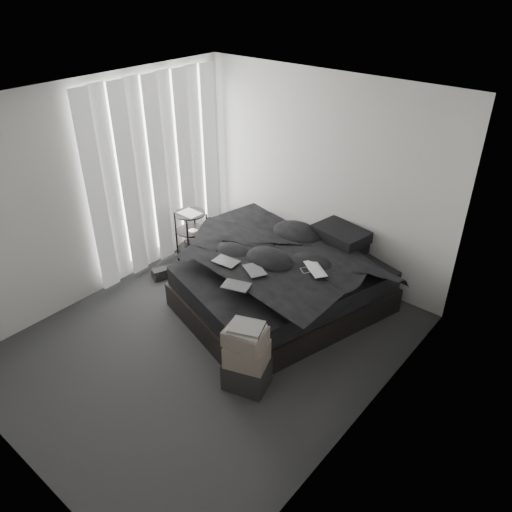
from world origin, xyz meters
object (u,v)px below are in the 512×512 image
Objects in this scene: side_stand at (192,238)px; box_lower at (247,374)px; bed at (282,297)px; laptop at (311,264)px.

box_lower is (2.12, -1.31, -0.22)m from side_stand.
bed is 6.24× the size of laptop.
laptop is 1.36m from box_lower.
side_stand is 2.51m from box_lower.
laptop is at bearing 94.52° from box_lower.
laptop is at bearing 7.50° from bed.
bed is at bearing -2.42° from side_stand.
box_lower is at bearing -51.61° from laptop.
bed is 1.35m from box_lower.
bed is 3.03× the size of side_stand.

